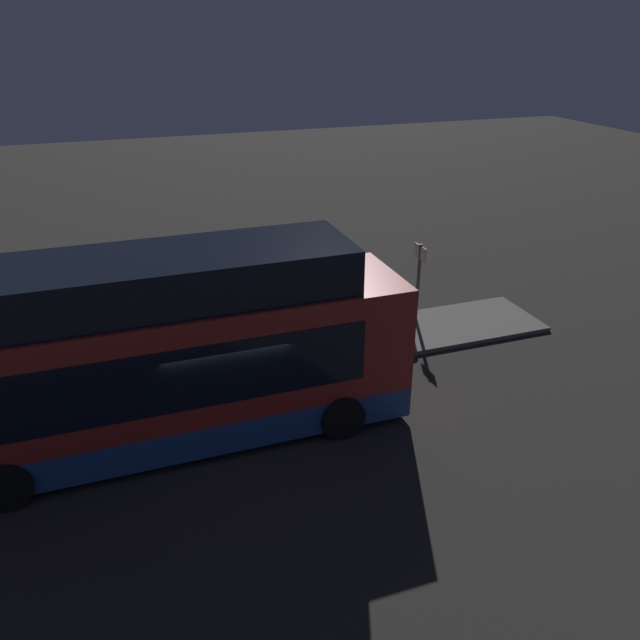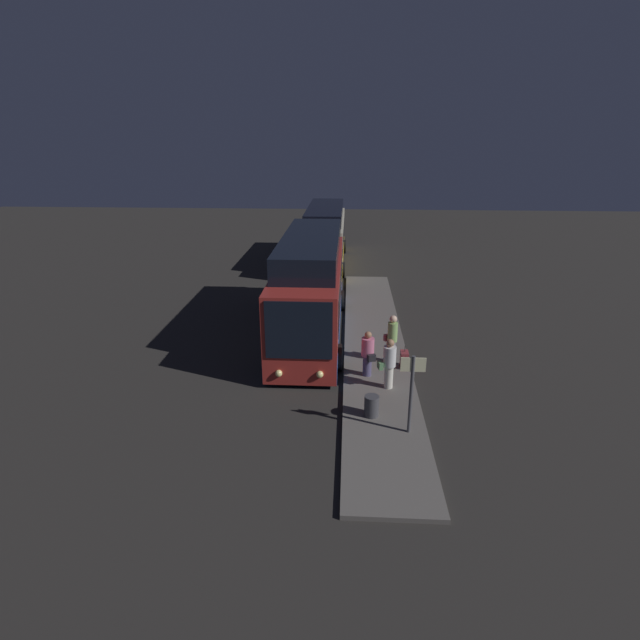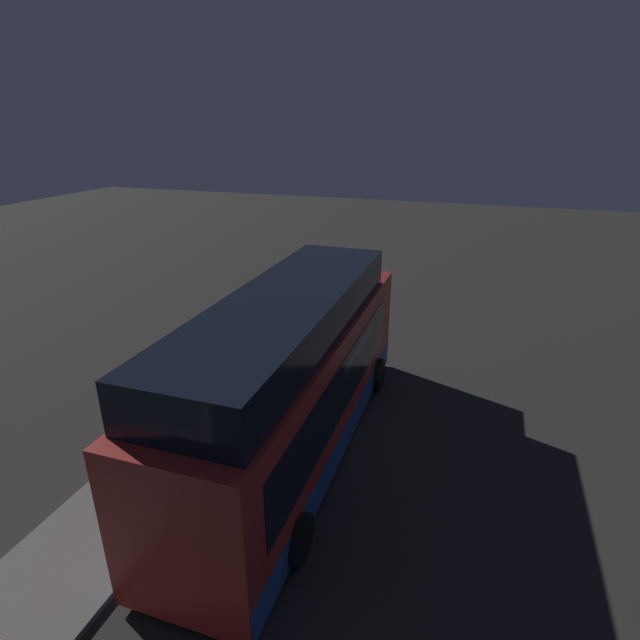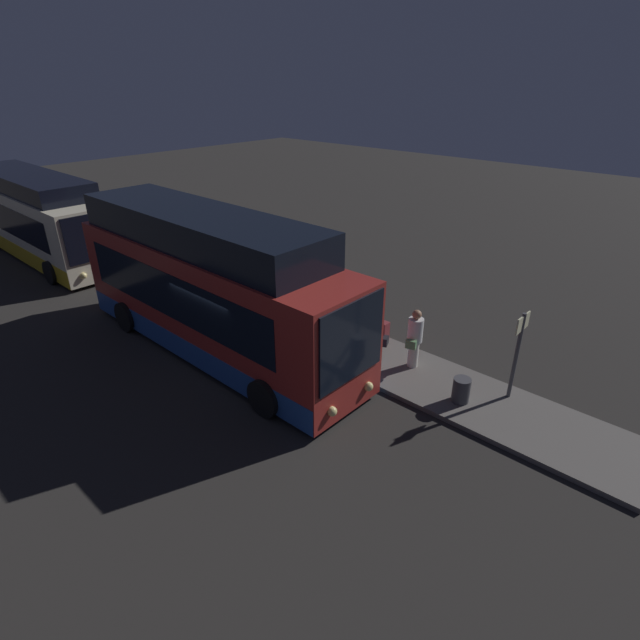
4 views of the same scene
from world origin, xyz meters
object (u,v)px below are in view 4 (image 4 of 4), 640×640
object	(u,v)px
bus_second	(40,220)
passenger_with_bags	(362,310)
passenger_boarding	(375,337)
passenger_waiting	(415,337)
suitcase	(381,330)
sign_post	(518,346)
bus_lead	(211,291)
trash_bin	(461,390)

from	to	relation	value
bus_second	passenger_with_bags	bearing A→B (deg)	11.52
passenger_boarding	passenger_waiting	bearing A→B (deg)	104.91
suitcase	passenger_with_bags	bearing A→B (deg)	-135.59
sign_post	suitcase	bearing A→B (deg)	176.07
bus_second	sign_post	distance (m)	20.64
bus_lead	passenger_with_bags	distance (m)	4.49
passenger_boarding	bus_second	bearing A→B (deg)	-104.62
bus_second	suitcase	distance (m)	16.59
bus_lead	sign_post	size ratio (longest dim) A/B	4.43
passenger_waiting	sign_post	bearing A→B (deg)	174.15
bus_lead	passenger_boarding	xyz separation A→B (m)	(4.23, 2.28, -0.89)
passenger_boarding	passenger_waiting	distance (m)	1.09
passenger_with_bags	sign_post	bearing A→B (deg)	-121.59
passenger_waiting	passenger_with_bags	xyz separation A→B (m)	(-2.04, 0.26, 0.07)
suitcase	passenger_boarding	bearing A→B (deg)	-61.77
passenger_boarding	passenger_with_bags	bearing A→B (deg)	-150.45
passenger_boarding	suitcase	xyz separation A→B (m)	(-0.73, 1.35, -0.56)
passenger_waiting	trash_bin	bearing A→B (deg)	146.65
passenger_boarding	trash_bin	size ratio (longest dim) A/B	2.51
bus_lead	trash_bin	distance (m)	7.43
passenger_waiting	trash_bin	size ratio (longest dim) A/B	2.66
bus_second	suitcase	size ratio (longest dim) A/B	12.43
sign_post	bus_lead	bearing A→B (deg)	-156.63
bus_second	passenger_with_bags	distance (m)	16.02
bus_lead	sign_post	bearing A→B (deg)	23.37
passenger_waiting	bus_lead	bearing A→B (deg)	15.44
passenger_with_bags	suitcase	size ratio (longest dim) A/B	2.15
suitcase	sign_post	xyz separation A→B (m)	(4.23, -0.29, 1.17)
suitcase	sign_post	distance (m)	4.40
passenger_boarding	sign_post	distance (m)	3.71
bus_second	passenger_waiting	bearing A→B (deg)	9.41
passenger_waiting	sign_post	distance (m)	2.72
trash_bin	passenger_boarding	bearing A→B (deg)	-179.13
trash_bin	suitcase	bearing A→B (deg)	158.97
passenger_waiting	sign_post	world-z (taller)	sign_post
bus_second	sign_post	bearing A→B (deg)	9.32
passenger_with_bags	suitcase	bearing A→B (deg)	-78.95
passenger_boarding	suitcase	world-z (taller)	passenger_boarding
suitcase	sign_post	world-z (taller)	sign_post
bus_second	sign_post	size ratio (longest dim) A/B	4.47
trash_bin	sign_post	bearing A→B (deg)	51.28
suitcase	trash_bin	size ratio (longest dim) A/B	1.30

